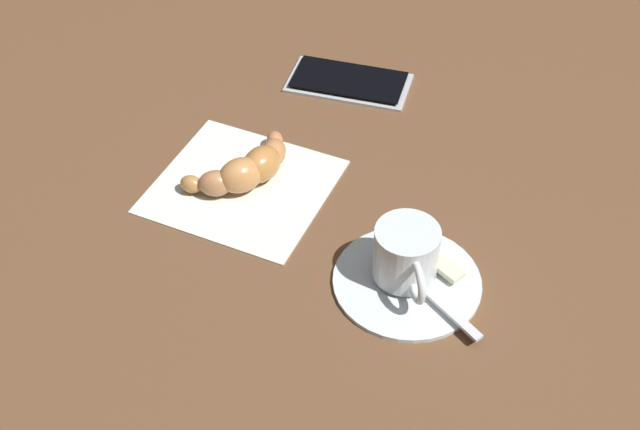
# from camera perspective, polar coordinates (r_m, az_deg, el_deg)

# --- Properties ---
(ground_plane) EXTENTS (1.80, 1.80, 0.00)m
(ground_plane) POSITION_cam_1_polar(r_m,az_deg,el_deg) (0.84, -0.26, 0.03)
(ground_plane) COLOR brown
(saucer) EXTENTS (0.14, 0.14, 0.01)m
(saucer) POSITION_cam_1_polar(r_m,az_deg,el_deg) (0.78, 5.99, -4.46)
(saucer) COLOR silver
(saucer) RESTS_ON ground
(espresso_cup) EXTENTS (0.07, 0.07, 0.05)m
(espresso_cup) POSITION_cam_1_polar(r_m,az_deg,el_deg) (0.76, 5.95, -2.68)
(espresso_cup) COLOR silver
(espresso_cup) RESTS_ON saucer
(teaspoon) EXTENTS (0.13, 0.06, 0.01)m
(teaspoon) POSITION_cam_1_polar(r_m,az_deg,el_deg) (0.78, 6.37, -4.22)
(teaspoon) COLOR silver
(teaspoon) RESTS_ON saucer
(sugar_packet) EXTENTS (0.06, 0.03, 0.01)m
(sugar_packet) POSITION_cam_1_polar(r_m,az_deg,el_deg) (0.79, 8.15, -2.97)
(sugar_packet) COLOR beige
(sugar_packet) RESTS_ON saucer
(napkin) EXTENTS (0.20, 0.19, 0.00)m
(napkin) POSITION_cam_1_polar(r_m,az_deg,el_deg) (0.88, -5.34, 2.01)
(napkin) COLOR silver
(napkin) RESTS_ON ground
(croissant) EXTENTS (0.08, 0.13, 0.04)m
(croissant) POSITION_cam_1_polar(r_m,az_deg,el_deg) (0.87, -4.96, 3.20)
(croissant) COLOR #B78045
(croissant) RESTS_ON napkin
(cell_phone) EXTENTS (0.16, 0.11, 0.01)m
(cell_phone) POSITION_cam_1_polar(r_m,az_deg,el_deg) (1.01, 1.99, 9.13)
(cell_phone) COLOR #B3B7BB
(cell_phone) RESTS_ON ground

